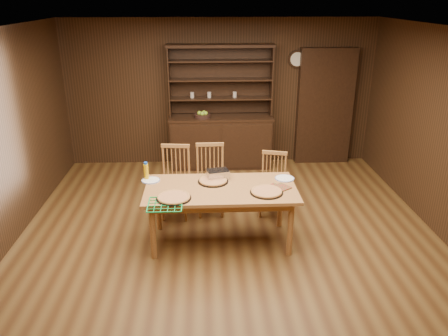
{
  "coord_description": "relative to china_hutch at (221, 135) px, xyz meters",
  "views": [
    {
      "loc": [
        -0.3,
        -4.78,
        2.96
      ],
      "look_at": [
        -0.05,
        0.4,
        0.89
      ],
      "focal_mm": 35.0,
      "sensor_mm": 36.0,
      "label": 1
    }
  ],
  "objects": [
    {
      "name": "floor",
      "position": [
        0.0,
        -2.75,
        -0.6
      ],
      "size": [
        6.0,
        6.0,
        0.0
      ],
      "primitive_type": "plane",
      "color": "brown",
      "rests_on": "ground"
    },
    {
      "name": "room_shell",
      "position": [
        0.0,
        -2.75,
        0.98
      ],
      "size": [
        6.0,
        6.0,
        6.0
      ],
      "color": "white",
      "rests_on": "floor"
    },
    {
      "name": "china_hutch",
      "position": [
        0.0,
        0.0,
        0.0
      ],
      "size": [
        1.84,
        0.52,
        2.17
      ],
      "color": "black",
      "rests_on": "floor"
    },
    {
      "name": "doorway",
      "position": [
        1.9,
        0.15,
        0.45
      ],
      "size": [
        1.0,
        0.18,
        2.1
      ],
      "primitive_type": "cube",
      "color": "black",
      "rests_on": "floor"
    },
    {
      "name": "wall_clock",
      "position": [
        1.35,
        0.2,
        1.3
      ],
      "size": [
        0.3,
        0.05,
        0.3
      ],
      "color": "black",
      "rests_on": "room_shell"
    },
    {
      "name": "dining_table",
      "position": [
        -0.11,
        -2.66,
        0.07
      ],
      "size": [
        1.86,
        0.93,
        0.75
      ],
      "color": "#AA7A3B",
      "rests_on": "floor"
    },
    {
      "name": "chair_left",
      "position": [
        -0.71,
        -1.87,
        -0.05
      ],
      "size": [
        0.46,
        0.44,
        1.03
      ],
      "rotation": [
        0.0,
        0.0,
        -0.1
      ],
      "color": "#AE7F3B",
      "rests_on": "floor"
    },
    {
      "name": "chair_center",
      "position": [
        -0.22,
        -1.81,
        -0.06
      ],
      "size": [
        0.42,
        0.4,
        1.02
      ],
      "rotation": [
        0.0,
        0.0,
        0.01
      ],
      "color": "#AE7F3B",
      "rests_on": "floor"
    },
    {
      "name": "chair_right",
      "position": [
        0.66,
        -1.9,
        -0.12
      ],
      "size": [
        0.45,
        0.44,
        0.91
      ],
      "rotation": [
        0.0,
        0.0,
        -0.27
      ],
      "color": "#AE7F3B",
      "rests_on": "floor"
    },
    {
      "name": "pizza_left",
      "position": [
        -0.67,
        -2.94,
        0.17
      ],
      "size": [
        0.41,
        0.41,
        0.04
      ],
      "color": "black",
      "rests_on": "dining_table"
    },
    {
      "name": "pizza_right",
      "position": [
        0.43,
        -2.84,
        0.17
      ],
      "size": [
        0.4,
        0.4,
        0.04
      ],
      "color": "black",
      "rests_on": "dining_table"
    },
    {
      "name": "pizza_center",
      "position": [
        -0.2,
        -2.48,
        0.17
      ],
      "size": [
        0.39,
        0.39,
        0.04
      ],
      "color": "black",
      "rests_on": "dining_table"
    },
    {
      "name": "cooling_rack",
      "position": [
        -0.75,
        -3.1,
        0.16
      ],
      "size": [
        0.42,
        0.42,
        0.02
      ],
      "primitive_type": null,
      "rotation": [
        0.0,
        0.0,
        -0.11
      ],
      "color": "#0CA846",
      "rests_on": "dining_table"
    },
    {
      "name": "plate_left",
      "position": [
        -0.99,
        -2.41,
        0.16
      ],
      "size": [
        0.24,
        0.24,
        0.02
      ],
      "color": "white",
      "rests_on": "dining_table"
    },
    {
      "name": "plate_right",
      "position": [
        0.72,
        -2.43,
        0.16
      ],
      "size": [
        0.25,
        0.25,
        0.02
      ],
      "color": "white",
      "rests_on": "dining_table"
    },
    {
      "name": "foil_dish",
      "position": [
        -0.14,
        -2.36,
        0.21
      ],
      "size": [
        0.31,
        0.26,
        0.11
      ],
      "primitive_type": "cube",
      "rotation": [
        0.0,
        0.0,
        0.23
      ],
      "color": "white",
      "rests_on": "dining_table"
    },
    {
      "name": "juice_bottle",
      "position": [
        -1.05,
        -2.36,
        0.27
      ],
      "size": [
        0.06,
        0.06,
        0.24
      ],
      "color": "#E1A70B",
      "rests_on": "dining_table"
    },
    {
      "name": "pot_holder_a",
      "position": [
        0.63,
        -2.7,
        0.16
      ],
      "size": [
        0.27,
        0.27,
        0.01
      ],
      "primitive_type": "cube",
      "rotation": [
        0.0,
        0.0,
        0.61
      ],
      "color": "red",
      "rests_on": "dining_table"
    },
    {
      "name": "pot_holder_b",
      "position": [
        0.56,
        -2.7,
        0.16
      ],
      "size": [
        0.26,
        0.26,
        0.01
      ],
      "primitive_type": "cube",
      "rotation": [
        0.0,
        0.0,
        -0.7
      ],
      "color": "red",
      "rests_on": "dining_table"
    },
    {
      "name": "fruit_bowl",
      "position": [
        -0.33,
        -0.07,
        0.39
      ],
      "size": [
        0.29,
        0.29,
        0.12
      ],
      "color": "black",
      "rests_on": "china_hutch"
    }
  ]
}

